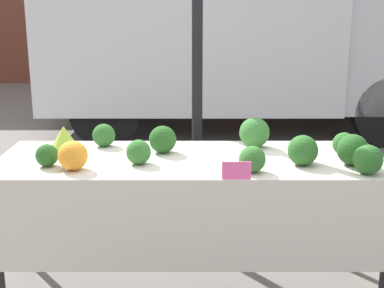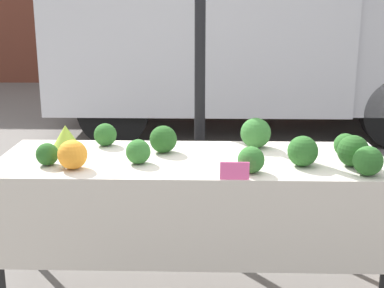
{
  "view_description": "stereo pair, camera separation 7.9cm",
  "coord_description": "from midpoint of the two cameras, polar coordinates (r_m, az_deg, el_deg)",
  "views": [
    {
      "loc": [
        -0.0,
        -2.8,
        1.67
      ],
      "look_at": [
        0.0,
        0.0,
        0.91
      ],
      "focal_mm": 50.0,
      "sensor_mm": 36.0,
      "label": 1
    },
    {
      "loc": [
        0.07,
        -2.79,
        1.67
      ],
      "look_at": [
        0.0,
        0.0,
        0.91
      ],
      "focal_mm": 50.0,
      "sensor_mm": 36.0,
      "label": 2
    }
  ],
  "objects": [
    {
      "name": "tent_pole",
      "position": [
        3.49,
        1.5,
        7.54
      ],
      "size": [
        0.07,
        0.07,
        2.42
      ],
      "color": "black",
      "rests_on": "ground_plane"
    },
    {
      "name": "parked_truck",
      "position": [
        6.96,
        5.32,
        13.33
      ],
      "size": [
        4.91,
        2.09,
        2.74
      ],
      "color": "silver",
      "rests_on": "ground_plane"
    },
    {
      "name": "market_table",
      "position": [
        2.89,
        0.75,
        -3.94
      ],
      "size": [
        2.11,
        0.74,
        0.83
      ],
      "color": "beige",
      "rests_on": "ground_plane"
    },
    {
      "name": "orange_cauliflower",
      "position": [
        2.77,
        -11.84,
        -1.13
      ],
      "size": [
        0.15,
        0.15,
        0.15
      ],
      "color": "orange",
      "rests_on": "market_table"
    },
    {
      "name": "romanesco_head",
      "position": [
        3.2,
        -12.63,
        0.83
      ],
      "size": [
        0.16,
        0.16,
        0.13
      ],
      "color": "#93B238",
      "rests_on": "market_table"
    },
    {
      "name": "broccoli_head_0",
      "position": [
        2.81,
        -4.97,
        -0.82
      ],
      "size": [
        0.13,
        0.13,
        0.13
      ],
      "color": "#2D6628",
      "rests_on": "market_table"
    },
    {
      "name": "broccoli_head_1",
      "position": [
        2.87,
        -14.43,
        -1.07
      ],
      "size": [
        0.12,
        0.12,
        0.12
      ],
      "color": "#23511E",
      "rests_on": "market_table"
    },
    {
      "name": "broccoli_head_2",
      "position": [
        3.01,
        -2.34,
        0.51
      ],
      "size": [
        0.15,
        0.15,
        0.15
      ],
      "color": "#23511E",
      "rests_on": "market_table"
    },
    {
      "name": "broccoli_head_3",
      "position": [
        3.13,
        7.52,
        1.17
      ],
      "size": [
        0.18,
        0.18,
        0.18
      ],
      "color": "#336B2D",
      "rests_on": "market_table"
    },
    {
      "name": "broccoli_head_4",
      "position": [
        2.83,
        12.51,
        -0.75
      ],
      "size": [
        0.16,
        0.16,
        0.16
      ],
      "color": "#285B23",
      "rests_on": "market_table"
    },
    {
      "name": "broccoli_head_5",
      "position": [
        2.77,
        19.04,
        -1.72
      ],
      "size": [
        0.15,
        0.15,
        0.15
      ],
      "color": "#285B23",
      "rests_on": "market_table"
    },
    {
      "name": "broccoli_head_6",
      "position": [
        2.68,
        7.16,
        -1.68
      ],
      "size": [
        0.14,
        0.14,
        0.14
      ],
      "color": "#2D6628",
      "rests_on": "market_table"
    },
    {
      "name": "broccoli_head_7",
      "position": [
        3.18,
        -8.54,
        0.99
      ],
      "size": [
        0.13,
        0.13,
        0.13
      ],
      "color": "#285B23",
      "rests_on": "market_table"
    },
    {
      "name": "broccoli_head_8",
      "position": [
        3.06,
        16.77,
        -0.11
      ],
      "size": [
        0.13,
        0.13,
        0.13
      ],
      "color": "#285B23",
      "rests_on": "market_table"
    },
    {
      "name": "broccoli_head_9",
      "position": [
        2.89,
        17.57,
        -0.71
      ],
      "size": [
        0.16,
        0.16,
        0.16
      ],
      "color": "#23511E",
      "rests_on": "market_table"
    },
    {
      "name": "price_sign",
      "position": [
        2.57,
        5.45,
        -2.87
      ],
      "size": [
        0.14,
        0.01,
        0.09
      ],
      "color": "#F45B9E",
      "rests_on": "market_table"
    }
  ]
}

